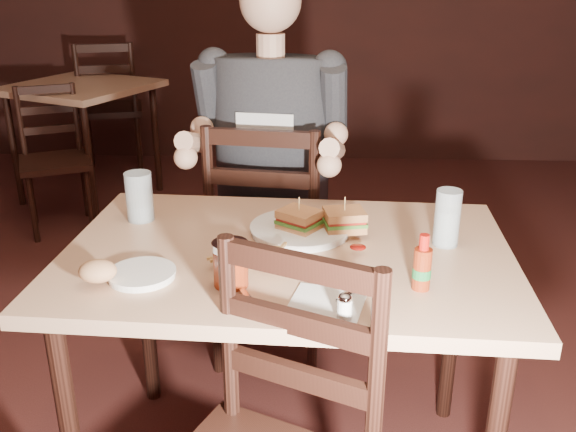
{
  "coord_description": "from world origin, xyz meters",
  "views": [
    {
      "loc": [
        -0.2,
        -1.57,
        1.51
      ],
      "look_at": [
        -0.27,
        0.07,
        0.85
      ],
      "focal_mm": 40.0,
      "sensor_mm": 36.0,
      "label": 1
    }
  ],
  "objects_px": {
    "hot_sauce": "(423,262)",
    "glass_left": "(139,197)",
    "bg_table": "(82,98)",
    "dinner_plate": "(300,230)",
    "diner": "(269,115)",
    "side_plate": "(142,275)",
    "bg_chair_far": "(110,109)",
    "bg_chair_near": "(55,162)",
    "glass_right": "(447,218)",
    "main_table": "(287,276)",
    "chair_far": "(273,240)",
    "syrup_dispenser": "(231,264)"
  },
  "relations": [
    {
      "from": "hot_sauce",
      "to": "glass_left",
      "type": "bearing_deg",
      "value": 152.43
    },
    {
      "from": "bg_table",
      "to": "dinner_plate",
      "type": "height_order",
      "value": "dinner_plate"
    },
    {
      "from": "diner",
      "to": "side_plate",
      "type": "height_order",
      "value": "diner"
    },
    {
      "from": "bg_chair_far",
      "to": "bg_chair_near",
      "type": "bearing_deg",
      "value": 74.6
    },
    {
      "from": "bg_table",
      "to": "diner",
      "type": "xyz_separation_m",
      "value": [
        1.35,
        -1.85,
        0.32
      ]
    },
    {
      "from": "bg_chair_far",
      "to": "glass_right",
      "type": "relative_size",
      "value": 6.17
    },
    {
      "from": "main_table",
      "to": "chair_far",
      "type": "distance_m",
      "value": 0.71
    },
    {
      "from": "chair_far",
      "to": "dinner_plate",
      "type": "xyz_separation_m",
      "value": [
        0.12,
        -0.56,
        0.28
      ]
    },
    {
      "from": "bg_table",
      "to": "dinner_plate",
      "type": "bearing_deg",
      "value": -58.07
    },
    {
      "from": "syrup_dispenser",
      "to": "side_plate",
      "type": "distance_m",
      "value": 0.23
    },
    {
      "from": "bg_table",
      "to": "bg_chair_far",
      "type": "bearing_deg",
      "value": 90.0
    },
    {
      "from": "diner",
      "to": "syrup_dispenser",
      "type": "distance_m",
      "value": 0.86
    },
    {
      "from": "bg_chair_far",
      "to": "diner",
      "type": "height_order",
      "value": "diner"
    },
    {
      "from": "bg_chair_far",
      "to": "chair_far",
      "type": "bearing_deg",
      "value": 104.57
    },
    {
      "from": "bg_table",
      "to": "chair_far",
      "type": "relative_size",
      "value": 1.07
    },
    {
      "from": "main_table",
      "to": "bg_chair_far",
      "type": "relative_size",
      "value": 1.28
    },
    {
      "from": "bg_table",
      "to": "chair_far",
      "type": "bearing_deg",
      "value": -53.01
    },
    {
      "from": "main_table",
      "to": "syrup_dispenser",
      "type": "xyz_separation_m",
      "value": [
        -0.13,
        -0.21,
        0.14
      ]
    },
    {
      "from": "side_plate",
      "to": "hot_sauce",
      "type": "bearing_deg",
      "value": -2.37
    },
    {
      "from": "bg_chair_near",
      "to": "hot_sauce",
      "type": "distance_m",
      "value": 2.8
    },
    {
      "from": "glass_right",
      "to": "chair_far",
      "type": "bearing_deg",
      "value": 129.81
    },
    {
      "from": "hot_sauce",
      "to": "dinner_plate",
      "type": "bearing_deg",
      "value": 132.36
    },
    {
      "from": "dinner_plate",
      "to": "glass_right",
      "type": "relative_size",
      "value": 1.77
    },
    {
      "from": "dinner_plate",
      "to": "syrup_dispenser",
      "type": "xyz_separation_m",
      "value": [
        -0.16,
        -0.33,
        0.05
      ]
    },
    {
      "from": "main_table",
      "to": "glass_right",
      "type": "height_order",
      "value": "glass_right"
    },
    {
      "from": "main_table",
      "to": "syrup_dispenser",
      "type": "bearing_deg",
      "value": -121.55
    },
    {
      "from": "main_table",
      "to": "glass_left",
      "type": "distance_m",
      "value": 0.52
    },
    {
      "from": "chair_far",
      "to": "syrup_dispenser",
      "type": "relative_size",
      "value": 8.74
    },
    {
      "from": "bg_chair_near",
      "to": "bg_chair_far",
      "type": "bearing_deg",
      "value": 65.76
    },
    {
      "from": "bg_chair_far",
      "to": "dinner_plate",
      "type": "height_order",
      "value": "bg_chair_far"
    },
    {
      "from": "bg_table",
      "to": "bg_chair_far",
      "type": "relative_size",
      "value": 1.08
    },
    {
      "from": "dinner_plate",
      "to": "glass_right",
      "type": "bearing_deg",
      "value": -9.03
    },
    {
      "from": "glass_right",
      "to": "bg_chair_near",
      "type": "bearing_deg",
      "value": 135.04
    },
    {
      "from": "bg_table",
      "to": "syrup_dispenser",
      "type": "distance_m",
      "value": 2.99
    },
    {
      "from": "bg_table",
      "to": "glass_right",
      "type": "distance_m",
      "value": 3.07
    },
    {
      "from": "diner",
      "to": "dinner_plate",
      "type": "xyz_separation_m",
      "value": [
        0.12,
        -0.51,
        -0.22
      ]
    },
    {
      "from": "hot_sauce",
      "to": "side_plate",
      "type": "height_order",
      "value": "hot_sauce"
    },
    {
      "from": "main_table",
      "to": "chair_far",
      "type": "height_order",
      "value": "chair_far"
    },
    {
      "from": "main_table",
      "to": "glass_left",
      "type": "relative_size",
      "value": 8.43
    },
    {
      "from": "bg_chair_near",
      "to": "syrup_dispenser",
      "type": "xyz_separation_m",
      "value": [
        1.31,
        -2.14,
        0.41
      ]
    },
    {
      "from": "bg_chair_far",
      "to": "diner",
      "type": "distance_m",
      "value": 2.79
    },
    {
      "from": "bg_table",
      "to": "chair_far",
      "type": "height_order",
      "value": "chair_far"
    },
    {
      "from": "bg_table",
      "to": "diner",
      "type": "bearing_deg",
      "value": -53.9
    },
    {
      "from": "dinner_plate",
      "to": "bg_chair_far",
      "type": "bearing_deg",
      "value": 116.81
    },
    {
      "from": "dinner_plate",
      "to": "glass_right",
      "type": "height_order",
      "value": "glass_right"
    },
    {
      "from": "bg_chair_near",
      "to": "side_plate",
      "type": "xyz_separation_m",
      "value": [
        1.08,
        -2.11,
        0.36
      ]
    },
    {
      "from": "bg_table",
      "to": "syrup_dispenser",
      "type": "bearing_deg",
      "value": -64.0
    },
    {
      "from": "bg_table",
      "to": "chair_far",
      "type": "distance_m",
      "value": 2.26
    },
    {
      "from": "glass_left",
      "to": "side_plate",
      "type": "distance_m",
      "value": 0.4
    },
    {
      "from": "diner",
      "to": "side_plate",
      "type": "distance_m",
      "value": 0.88
    }
  ]
}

